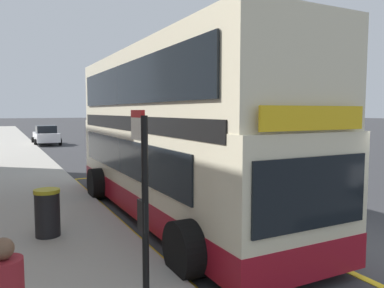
# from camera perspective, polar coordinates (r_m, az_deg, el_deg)

# --- Properties ---
(ground_plane) EXTENTS (260.00, 260.00, 0.00)m
(ground_plane) POSITION_cam_1_polar(r_m,az_deg,el_deg) (37.56, -17.12, 0.48)
(ground_plane) COLOR #333335
(double_decker_bus) EXTENTS (3.25, 10.15, 4.40)m
(double_decker_bus) POSITION_cam_1_polar(r_m,az_deg,el_deg) (10.03, -3.00, 0.67)
(double_decker_bus) COLOR beige
(double_decker_bus) RESTS_ON ground
(bus_bay_markings) EXTENTS (2.89, 13.00, 0.01)m
(bus_bay_markings) POSITION_cam_1_polar(r_m,az_deg,el_deg) (10.64, -4.19, -10.33)
(bus_bay_markings) COLOR gold
(bus_bay_markings) RESTS_ON ground
(bus_stop_sign) EXTENTS (0.09, 0.51, 2.70)m
(bus_stop_sign) POSITION_cam_1_polar(r_m,az_deg,el_deg) (5.01, -7.46, -7.65)
(bus_stop_sign) COLOR black
(bus_stop_sign) RESTS_ON pavement_near
(parked_car_silver_ahead) EXTENTS (2.09, 4.20, 1.62)m
(parked_car_silver_ahead) POSITION_cam_1_polar(r_m,az_deg,el_deg) (25.77, -1.14, 0.51)
(parked_car_silver_ahead) COLOR #B2B5BA
(parked_car_silver_ahead) RESTS_ON ground
(parked_car_white_behind) EXTENTS (2.09, 4.20, 1.62)m
(parked_car_white_behind) POSITION_cam_1_polar(r_m,az_deg,el_deg) (33.81, -21.31, 1.24)
(parked_car_white_behind) COLOR silver
(parked_car_white_behind) RESTS_ON ground
(litter_bin) EXTENTS (0.54, 0.54, 1.02)m
(litter_bin) POSITION_cam_1_polar(r_m,az_deg,el_deg) (8.73, -21.14, -9.70)
(litter_bin) COLOR black
(litter_bin) RESTS_ON pavement_near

